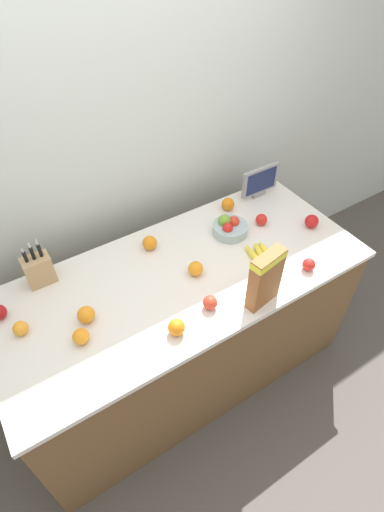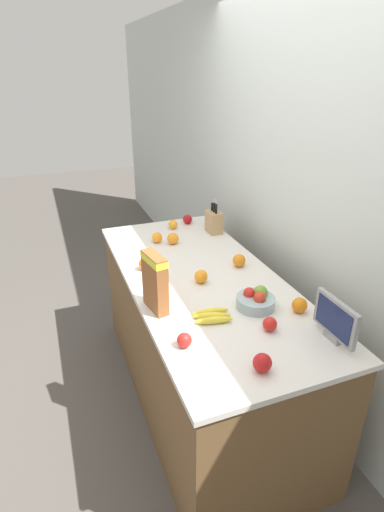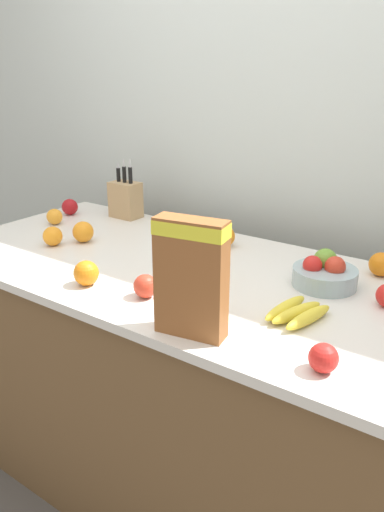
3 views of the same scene
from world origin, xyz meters
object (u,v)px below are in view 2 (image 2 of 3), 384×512
at_px(apple_middle, 262,363).
at_px(orange_mid_right, 173,238).
at_px(orange_back_center, 173,224).
at_px(orange_front_center, 157,238).
at_px(apple_leftmost, 270,324).
at_px(orange_mid_left, 201,276).
at_px(cereal_box, 155,280).
at_px(apple_rear, 161,279).
at_px(small_monitor, 335,319).
at_px(orange_front_left, 145,264).
at_px(apple_by_knife_block, 187,219).
at_px(knife_block, 214,222).
at_px(orange_front_right, 239,260).
at_px(orange_near_bowl, 299,305).
at_px(apple_rightmost, 184,340).
at_px(banana_bunch, 212,316).
at_px(fruit_bowl, 256,300).

xyz_separation_m(apple_middle, orange_mid_right, (-1.38, 0.07, 0.00)).
height_order(apple_middle, orange_back_center, apple_middle).
xyz_separation_m(orange_front_center, orange_mid_right, (0.06, 0.10, 0.00)).
height_order(apple_leftmost, orange_mid_left, orange_mid_left).
relative_size(apple_leftmost, orange_mid_right, 0.84).
bearing_deg(cereal_box, apple_rear, 147.55).
xyz_separation_m(small_monitor, orange_front_left, (-0.99, -0.63, -0.07)).
bearing_deg(apple_by_knife_block, knife_block, 26.97).
height_order(knife_block, orange_front_right, knife_block).
height_order(apple_leftmost, orange_front_center, orange_front_center).
bearing_deg(orange_near_bowl, cereal_box, -113.13).
relative_size(cereal_box, orange_front_left, 3.86).
height_order(apple_middle, orange_mid_left, apple_middle).
distance_m(apple_by_knife_block, orange_front_right, 0.83).
bearing_deg(orange_mid_left, cereal_box, -61.30).
xyz_separation_m(cereal_box, apple_rightmost, (0.35, 0.03, -0.14)).
xyz_separation_m(knife_block, apple_by_knife_block, (-0.24, -0.12, -0.05)).
relative_size(apple_leftmost, orange_front_center, 0.92).
xyz_separation_m(orange_front_right, orange_mid_left, (0.11, -0.30, -0.00)).
bearing_deg(orange_mid_right, orange_near_bowl, 17.32).
distance_m(small_monitor, orange_front_center, 1.45).
distance_m(apple_rightmost, orange_mid_right, 1.16).
bearing_deg(orange_front_right, banana_bunch, -39.37).
bearing_deg(apple_middle, apple_leftmost, 143.07).
xyz_separation_m(orange_front_left, orange_front_center, (-0.38, 0.19, -0.00)).
height_order(orange_front_center, orange_mid_left, orange_mid_left).
relative_size(orange_mid_right, orange_near_bowl, 1.04).
distance_m(knife_block, apple_rightmost, 1.39).
bearing_deg(apple_leftmost, apple_rear, -149.87).
height_order(banana_bunch, orange_front_right, orange_front_right).
relative_size(small_monitor, orange_mid_left, 3.38).
bearing_deg(apple_rightmost, knife_block, 150.94).
bearing_deg(apple_rear, apple_middle, 11.97).
distance_m(small_monitor, cereal_box, 0.88).
bearing_deg(banana_bunch, small_monitor, 52.09).
bearing_deg(orange_front_left, knife_block, 123.01).
relative_size(orange_mid_right, orange_front_right, 1.02).
height_order(banana_bunch, orange_back_center, orange_back_center).
relative_size(apple_by_knife_block, orange_mid_left, 0.95).
relative_size(orange_front_right, orange_near_bowl, 1.02).
distance_m(orange_front_left, orange_mid_right, 0.43).
distance_m(apple_leftmost, orange_near_bowl, 0.24).
bearing_deg(orange_front_left, orange_front_center, 153.86).
height_order(apple_rightmost, orange_front_left, orange_front_left).
bearing_deg(orange_front_center, knife_block, 94.43).
distance_m(cereal_box, orange_back_center, 1.15).
bearing_deg(fruit_bowl, orange_back_center, -177.43).
relative_size(apple_rear, orange_front_center, 0.95).
distance_m(orange_front_right, orange_back_center, 0.79).
relative_size(apple_rightmost, orange_mid_right, 0.83).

